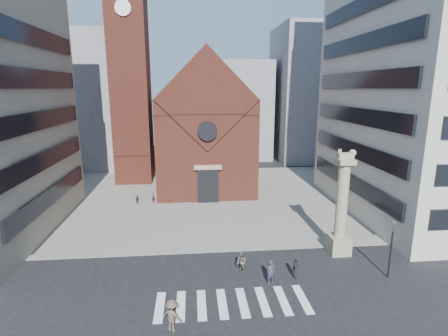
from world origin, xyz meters
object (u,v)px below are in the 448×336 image
at_px(lion_column, 341,213).
at_px(traffic_light, 391,248).
at_px(pedestrian_2, 295,268).
at_px(pedestrian_1, 241,262).
at_px(pedestrian_0, 271,272).
at_px(scooter_0, 137,198).

relative_size(lion_column, traffic_light, 2.02).
bearing_deg(lion_column, pedestrian_2, -143.43).
xyz_separation_m(lion_column, pedestrian_1, (-8.38, -2.36, -2.64)).
bearing_deg(pedestrian_1, pedestrian_0, 9.28).
xyz_separation_m(pedestrian_1, pedestrian_2, (3.71, -1.10, -0.04)).
height_order(pedestrian_1, scooter_0, pedestrian_1).
xyz_separation_m(traffic_light, pedestrian_2, (-6.65, 0.54, -1.51)).
bearing_deg(pedestrian_2, scooter_0, 53.39).
distance_m(lion_column, pedestrian_0, 8.12).
xyz_separation_m(pedestrian_0, pedestrian_2, (1.90, 0.57, -0.09)).
relative_size(traffic_light, pedestrian_2, 2.78).
xyz_separation_m(pedestrian_1, scooter_0, (-10.00, 17.12, -0.30)).
bearing_deg(pedestrian_2, pedestrian_1, 89.94).
distance_m(lion_column, pedestrian_2, 6.40).
relative_size(pedestrian_1, scooter_0, 0.92).
relative_size(traffic_light, scooter_0, 2.44).
bearing_deg(lion_column, pedestrian_0, -148.44).
xyz_separation_m(lion_column, traffic_light, (1.99, -4.00, -1.17)).
xyz_separation_m(lion_column, scooter_0, (-18.37, 14.76, -2.94)).
distance_m(lion_column, pedestrian_1, 9.10).
distance_m(pedestrian_1, scooter_0, 19.83).
xyz_separation_m(traffic_light, pedestrian_0, (-8.55, -0.03, -1.43)).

